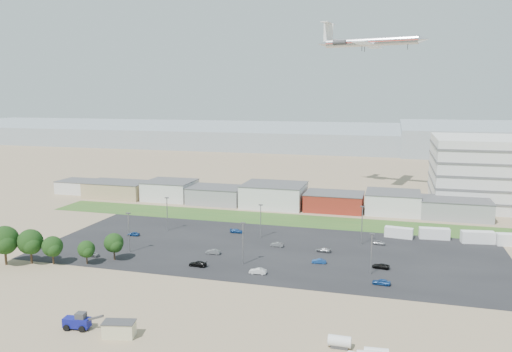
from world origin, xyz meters
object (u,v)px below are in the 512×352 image
(parked_car_0, at_px, (381,266))
(parked_car_12, at_px, (323,250))
(parked_car_1, at_px, (319,261))
(parked_car_2, at_px, (381,282))
(telehandler, at_px, (77,321))
(parked_car_3, at_px, (198,264))
(storage_tank_nw, at_px, (340,341))
(parked_car_5, at_px, (134,234))
(tree_far_left, at_px, (5,243))
(parked_car_7, at_px, (277,245))
(parked_car_6, at_px, (237,231))
(parked_car_8, at_px, (379,243))
(portable_shed, at_px, (119,329))
(airliner, at_px, (371,42))
(parked_car_13, at_px, (258,271))
(parked_car_10, at_px, (92,254))
(box_trailer_a, at_px, (399,233))
(parked_car_4, at_px, (213,252))

(parked_car_0, height_order, parked_car_12, parked_car_12)
(parked_car_1, xyz_separation_m, parked_car_2, (14.91, -10.12, 0.08))
(telehandler, height_order, parked_car_3, telehandler)
(storage_tank_nw, relative_size, parked_car_12, 0.94)
(parked_car_3, bearing_deg, parked_car_5, -120.05)
(tree_far_left, height_order, parked_car_2, tree_far_left)
(tree_far_left, relative_size, parked_car_2, 2.81)
(parked_car_5, distance_m, parked_car_7, 42.41)
(parked_car_6, distance_m, parked_car_7, 17.71)
(telehandler, relative_size, parked_car_6, 1.85)
(parked_car_7, height_order, parked_car_8, parked_car_7)
(storage_tank_nw, distance_m, parked_car_3, 47.26)
(tree_far_left, height_order, parked_car_12, tree_far_left)
(storage_tank_nw, relative_size, tree_far_left, 0.34)
(storage_tank_nw, bearing_deg, portable_shed, -170.14)
(airliner, distance_m, parked_car_12, 102.66)
(parked_car_13, bearing_deg, storage_tank_nw, 35.07)
(parked_car_2, height_order, parked_car_7, parked_car_2)
(portable_shed, relative_size, parked_car_10, 1.31)
(parked_car_0, xyz_separation_m, parked_car_3, (-41.96, -10.17, 0.07))
(parked_car_5, bearing_deg, parked_car_2, 72.78)
(box_trailer_a, height_order, parked_car_8, box_trailer_a)
(parked_car_10, height_order, parked_car_13, parked_car_13)
(parked_car_1, height_order, parked_car_8, parked_car_1)
(tree_far_left, distance_m, parked_car_5, 35.27)
(telehandler, relative_size, parked_car_7, 2.10)
(telehandler, relative_size, parked_car_13, 1.86)
(parked_car_8, bearing_deg, parked_car_5, 102.71)
(parked_car_13, bearing_deg, parked_car_4, -127.75)
(parked_car_1, height_order, parked_car_2, parked_car_2)
(airliner, relative_size, parked_car_13, 11.27)
(parked_car_2, height_order, parked_car_3, parked_car_2)
(portable_shed, bearing_deg, airliner, 64.01)
(parked_car_0, relative_size, parked_car_7, 1.16)
(parked_car_8, distance_m, parked_car_10, 75.66)
(portable_shed, xyz_separation_m, airliner, (32.73, 137.81, 59.65))
(parked_car_2, distance_m, parked_car_4, 43.29)
(parked_car_0, xyz_separation_m, parked_car_4, (-41.69, -0.44, 0.06))
(parked_car_2, relative_size, parked_car_8, 1.19)
(parked_car_5, xyz_separation_m, parked_car_12, (54.95, -0.35, -0.02))
(parked_car_4, xyz_separation_m, parked_car_8, (40.75, 19.72, -0.07))
(parked_car_4, relative_size, parked_car_10, 0.92)
(box_trailer_a, height_order, parked_car_6, box_trailer_a)
(portable_shed, relative_size, parked_car_5, 1.55)
(parked_car_3, xyz_separation_m, parked_car_4, (0.28, 9.73, -0.02))
(parked_car_10, bearing_deg, parked_car_5, 4.05)
(storage_tank_nw, distance_m, parked_car_4, 53.75)
(box_trailer_a, distance_m, parked_car_5, 76.26)
(parked_car_13, bearing_deg, parked_car_0, 110.87)
(parked_car_2, bearing_deg, parked_car_3, -85.88)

